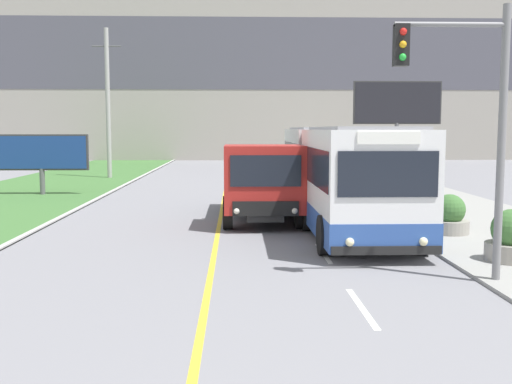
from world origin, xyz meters
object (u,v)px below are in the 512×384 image
object	(u,v)px
billboard_small	(41,154)
dump_truck	(263,184)
planter_round_third	(417,202)
billboard_large	(397,106)
planter_round_near	(511,239)
planter_round_second	(449,216)
utility_pole_far	(108,103)
city_bus	(339,175)
traffic_light_mast	(469,108)

from	to	relation	value
billboard_small	dump_truck	bearing A→B (deg)	-41.46
dump_truck	planter_round_third	size ratio (longest dim) A/B	6.22
billboard_large	planter_round_near	size ratio (longest dim) A/B	4.91
planter_round_near	planter_round_second	distance (m)	3.67
billboard_large	planter_round_second	bearing A→B (deg)	-100.29
planter_round_near	planter_round_second	size ratio (longest dim) A/B	1.05
utility_pole_far	billboard_large	bearing A→B (deg)	-9.71
city_bus	planter_round_third	xyz separation A→B (m)	(2.96, 1.12, -1.07)
dump_truck	traffic_light_mast	bearing A→B (deg)	-64.83
planter_round_second	planter_round_third	xyz separation A→B (m)	(0.15, 3.66, -0.03)
utility_pole_far	traffic_light_mast	distance (m)	29.53
planter_round_near	traffic_light_mast	bearing A→B (deg)	-136.22
planter_round_second	planter_round_third	world-z (taller)	planter_round_second
utility_pole_far	planter_round_near	distance (m)	29.13
dump_truck	planter_round_third	distance (m)	5.65
city_bus	planter_round_near	bearing A→B (deg)	-64.58
billboard_large	traffic_light_mast	bearing A→B (deg)	-101.82
planter_round_second	traffic_light_mast	bearing A→B (deg)	-106.91
utility_pole_far	billboard_small	distance (m)	10.30
billboard_small	traffic_light_mast	bearing A→B (deg)	-50.66
planter_round_near	dump_truck	bearing A→B (deg)	131.32
planter_round_second	utility_pole_far	bearing A→B (deg)	123.85
planter_round_near	utility_pole_far	bearing A→B (deg)	120.01
dump_truck	planter_round_third	bearing A→B (deg)	11.28
traffic_light_mast	planter_round_near	xyz separation A→B (m)	(1.76, 1.68, -2.94)
dump_truck	planter_round_second	xyz separation A→B (m)	(5.35, -2.57, -0.72)
city_bus	billboard_small	xyz separation A→B (m)	(-12.58, 8.91, 0.34)
traffic_light_mast	billboard_large	world-z (taller)	billboard_large
dump_truck	planter_round_near	bearing A→B (deg)	-48.68
traffic_light_mast	planter_round_third	world-z (taller)	traffic_light_mast
planter_round_near	billboard_large	bearing A→B (deg)	81.73
planter_round_second	dump_truck	bearing A→B (deg)	154.34
traffic_light_mast	billboard_small	world-z (taller)	traffic_light_mast
planter_round_third	traffic_light_mast	bearing A→B (deg)	-101.12
planter_round_third	dump_truck	bearing A→B (deg)	-168.72
billboard_large	billboard_small	xyz separation A→B (m)	(-18.72, -6.85, -2.51)
billboard_small	utility_pole_far	bearing A→B (deg)	83.59
city_bus	billboard_large	size ratio (longest dim) A/B	2.17
billboard_large	planter_round_second	distance (m)	19.00
city_bus	planter_round_second	size ratio (longest dim) A/B	11.18
planter_round_near	planter_round_second	bearing A→B (deg)	92.06
planter_round_third	planter_round_second	bearing A→B (deg)	-92.27
billboard_large	utility_pole_far	bearing A→B (deg)	170.29
city_bus	planter_round_second	xyz separation A→B (m)	(2.82, -2.54, -1.04)
city_bus	billboard_small	distance (m)	15.42
planter_round_second	planter_round_third	bearing A→B (deg)	87.73
traffic_light_mast	planter_round_second	distance (m)	6.33
city_bus	planter_round_third	bearing A→B (deg)	20.76
traffic_light_mast	planter_round_near	size ratio (longest dim) A/B	4.59
traffic_light_mast	city_bus	bearing A→B (deg)	98.59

